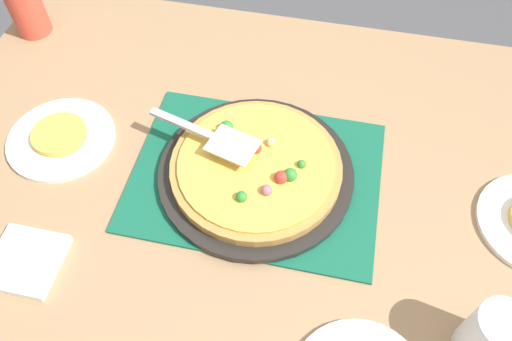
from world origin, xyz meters
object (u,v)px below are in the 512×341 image
object	(u,v)px
pizza_pan	(256,173)
napkin_stack	(26,261)
plate_near_left	(61,139)
served_slice_left	(59,135)
pizza	(256,167)
pizza_server	(211,136)
cup_far	(491,336)
cup_near	(27,10)

from	to	relation	value
pizza_pan	napkin_stack	xyz separation A→B (m)	(-0.35, -0.26, -0.01)
plate_near_left	served_slice_left	world-z (taller)	served_slice_left
pizza	pizza_server	bearing A→B (deg)	164.06
cup_far	served_slice_left	bearing A→B (deg)	162.74
cup_near	cup_far	xyz separation A→B (m)	(1.04, -0.57, 0.00)
pizza_pan	pizza_server	size ratio (longest dim) A/B	1.63
cup_near	served_slice_left	bearing A→B (deg)	-55.67
served_slice_left	cup_far	bearing A→B (deg)	-17.26
pizza	pizza_server	size ratio (longest dim) A/B	1.42
napkin_stack	pizza	bearing A→B (deg)	36.76
pizza_pan	plate_near_left	world-z (taller)	pizza_pan
plate_near_left	napkin_stack	xyz separation A→B (m)	(0.06, -0.27, 0.00)
served_slice_left	cup_near	distance (m)	0.38
pizza	pizza_pan	bearing A→B (deg)	-175.82
cup_near	pizza_server	size ratio (longest dim) A/B	0.52
served_slice_left	napkin_stack	distance (m)	0.28
served_slice_left	cup_far	distance (m)	0.86
served_slice_left	cup_near	bearing A→B (deg)	124.33
cup_far	napkin_stack	world-z (taller)	cup_far
pizza_pan	pizza_server	world-z (taller)	pizza_server
plate_near_left	cup_near	xyz separation A→B (m)	(-0.21, 0.31, 0.06)
pizza_server	napkin_stack	xyz separation A→B (m)	(-0.26, -0.29, -0.06)
pizza	cup_near	bearing A→B (deg)	153.13
cup_far	pizza_server	world-z (taller)	cup_far
plate_near_left	pizza_server	distance (m)	0.33
cup_near	napkin_stack	world-z (taller)	cup_near
pizza	pizza_server	world-z (taller)	pizza_server
pizza_server	napkin_stack	bearing A→B (deg)	-131.70
plate_near_left	pizza_server	size ratio (longest dim) A/B	0.94
pizza	plate_near_left	xyz separation A→B (m)	(-0.41, 0.01, -0.03)
cup_near	pizza_pan	bearing A→B (deg)	-26.89
served_slice_left	pizza_server	world-z (taller)	pizza_server
served_slice_left	cup_far	world-z (taller)	cup_far
cup_far	pizza_server	size ratio (longest dim) A/B	0.52
plate_near_left	served_slice_left	bearing A→B (deg)	0.00
pizza_pan	cup_far	world-z (taller)	cup_far
plate_near_left	served_slice_left	size ratio (longest dim) A/B	2.00
served_slice_left	napkin_stack	xyz separation A→B (m)	(0.06, -0.27, -0.01)
pizza	cup_far	distance (m)	0.48
served_slice_left	cup_far	size ratio (longest dim) A/B	0.92
pizza_pan	pizza_server	distance (m)	0.11
pizza_server	served_slice_left	bearing A→B (deg)	-176.15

